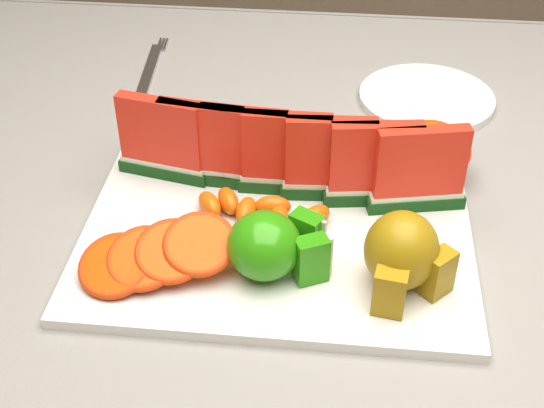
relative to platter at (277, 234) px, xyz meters
name	(u,v)px	position (x,y,z in m)	size (l,w,h in m)	color
table	(359,277)	(0.09, 0.06, -0.11)	(1.40, 0.90, 0.75)	#4A2D1A
tablecloth	(362,237)	(0.09, 0.06, -0.05)	(1.53, 1.03, 0.20)	gray
platter	(277,234)	(0.00, 0.00, 0.00)	(0.40, 0.30, 0.01)	silver
apple_cluster	(272,246)	(0.00, -0.06, 0.04)	(0.10, 0.08, 0.07)	#3E9118
pear_cluster	(403,254)	(0.12, -0.07, 0.04)	(0.09, 0.09, 0.08)	#AC7810
side_plate	(427,98)	(0.17, 0.30, 0.00)	(0.23, 0.23, 0.01)	silver
fork	(150,70)	(-0.22, 0.35, 0.00)	(0.03, 0.20, 0.00)	silver
watermelon_row	(287,156)	(0.00, 0.07, 0.05)	(0.39, 0.07, 0.10)	#0C340E
orange_fan_front	(158,255)	(-0.11, -0.08, 0.03)	(0.16, 0.11, 0.05)	#D64208
orange_fan_back	(309,146)	(0.02, 0.13, 0.03)	(0.38, 0.11, 0.05)	#D64208
tangerine_segments	(258,210)	(-0.02, 0.01, 0.02)	(0.15, 0.07, 0.02)	orange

